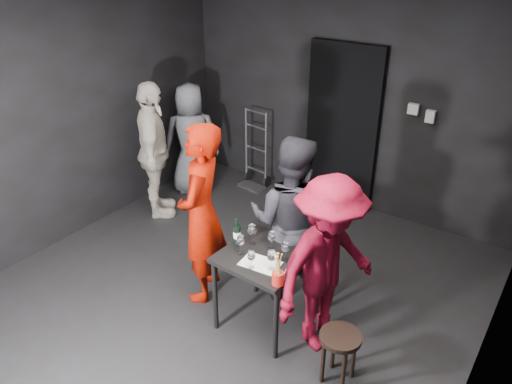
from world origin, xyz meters
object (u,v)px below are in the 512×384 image
Objects in this scene: server_red at (201,198)px; man_maroon at (328,260)px; woman_black at (291,211)px; wine_bottle at (237,235)px; breadstick_cup at (278,270)px; hand_truck at (255,172)px; tasting_table at (265,264)px; stool at (340,345)px; bystander_cream at (153,142)px; bystander_grey at (192,138)px.

man_maroon is (1.29, 0.06, -0.20)m from server_red.
woman_black is 0.73m from man_maroon.
breadstick_cup reaches higher than wine_bottle.
tasting_table is (1.69, -2.27, 0.44)m from hand_truck.
stool is 0.24× the size of bystander_cream.
wine_bottle is at bearing 96.71° from bystander_grey.
server_red is 1.10m from breadstick_cup.
man_maroon is at bearing 133.37° from stool.
server_red is at bearing 17.06° from woman_black.
wine_bottle is at bearing -51.15° from hand_truck.
man_maroon is (2.24, -2.18, 0.66)m from hand_truck.
server_red is 1.14× the size of woman_black.
bystander_cream is at bearing 90.60° from man_maroon.
bystander_grey is 2.63m from wine_bottle.
stool is (2.55, -2.51, 0.16)m from hand_truck.
hand_truck is 0.72× the size of bystander_grey.
stool is at bearing -153.56° from bystander_cream.
breadstick_cup is at bearing -42.72° from tasting_table.
server_red is 7.74× the size of wine_bottle.
bystander_cream reaches higher than hand_truck.
breadstick_cup is (0.30, -0.28, 0.23)m from tasting_table.
man_maroon is at bearing 107.67° from bystander_grey.
bystander_cream reaches higher than breadstick_cup.
woman_black reaches higher than hand_truck.
server_red is at bearing -59.56° from hand_truck.
tasting_table is 1.60× the size of stool.
man_maroon reaches higher than breadstick_cup.
stool is 0.22× the size of server_red.
wine_bottle is (-1.15, 0.22, 0.49)m from stool.
bystander_cream reaches higher than stool.
woman_black is 0.86m from breadstick_cup.
hand_truck is at bearing -65.44° from bystander_cream.
breadstick_cup is (0.35, -0.78, -0.04)m from woman_black.
tasting_table is at bearing 137.28° from breadstick_cup.
woman_black is 6.16× the size of breadstick_cup.
woman_black is at bearing 95.68° from tasting_table.
breadstick_cup is (-0.24, -0.37, 0.02)m from man_maroon.
server_red is at bearing 163.30° from breadstick_cup.
server_red is 1.75m from bystander_cream.
woman_black is at bearing 64.43° from wine_bottle.
server_red reaches higher than bystander_grey.
bystander_cream is at bearing 51.64° from bystander_grey.
bystander_grey is at bearing 78.06° from man_maroon.
tasting_table is 0.35× the size of server_red.
tasting_table is 0.93m from stool.
tasting_table is 2.45m from bystander_cream.
man_maroon is (-0.31, 0.33, 0.49)m from stool.
hand_truck is at bearing -64.22° from woman_black.
breadstick_cup is at bearing 99.87° from bystander_grey.
hand_truck is 2.58m from server_red.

